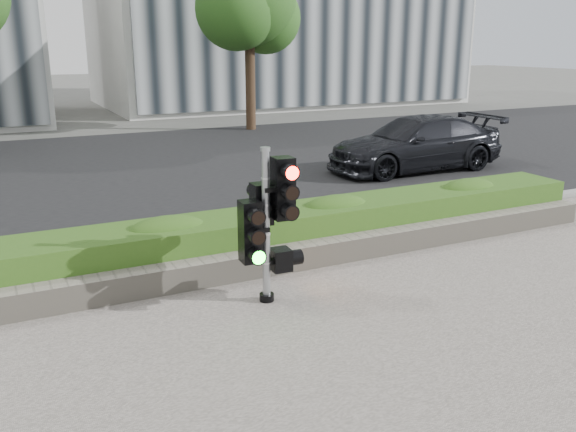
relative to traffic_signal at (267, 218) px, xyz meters
The scene contains 8 objects.
ground 1.57m from the traffic_signal, 71.92° to the right, with size 120.00×120.00×0.00m, color #51514C.
road 9.01m from the traffic_signal, 87.77° to the left, with size 60.00×13.00×0.02m, color black.
curb 2.36m from the traffic_signal, 80.52° to the left, with size 60.00×0.25×0.12m, color gray.
stone_wall 1.28m from the traffic_signal, 67.35° to the left, with size 12.00×0.32×0.34m, color gray.
hedge 1.69m from the traffic_signal, 76.80° to the left, with size 12.00×1.00×0.68m, color olive.
tree_right 15.98m from the traffic_signal, 68.07° to the left, with size 4.10×3.58×6.53m.
traffic_signal is the anchor object (origin of this frame).
car_dark 8.83m from the traffic_signal, 40.81° to the left, with size 1.87×4.61×1.34m, color black.
Camera 1 is at (-3.24, -5.40, 3.16)m, focal length 38.00 mm.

